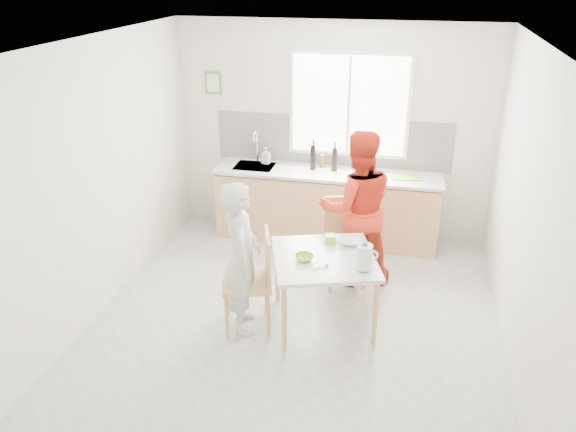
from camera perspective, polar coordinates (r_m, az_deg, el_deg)
name	(u,v)px	position (r m, az deg, el deg)	size (l,w,h in m)	color
ground	(295,322)	(5.75, 0.69, -10.70)	(4.50, 4.50, 0.00)	#B7B7B2
room_shell	(296,168)	(4.99, 0.79, 4.94)	(4.50, 4.50, 4.50)	silver
window	(349,105)	(7.06, 6.22, 11.11)	(1.50, 0.06, 1.30)	white
backsplash	(332,141)	(7.22, 4.47, 7.57)	(3.00, 0.02, 0.65)	white
picture_frame	(213,83)	(7.42, -7.61, 13.27)	(0.22, 0.03, 0.28)	#4F8F41
kitchen_counter	(326,208)	(7.23, 3.89, 0.79)	(2.84, 0.64, 1.37)	tan
dining_table	(324,264)	(5.42, 3.69, -4.86)	(1.21, 1.21, 0.74)	white
chair_left	(254,277)	(5.42, -3.45, -6.17)	(0.58, 0.58, 1.01)	tan
chair_far	(344,237)	(6.25, 5.72, -2.09)	(0.56, 0.56, 0.96)	tan
person_white	(242,258)	(5.32, -4.73, -4.27)	(0.56, 0.37, 1.53)	silver
person_red	(357,209)	(6.12, 6.99, 0.76)	(0.85, 0.66, 1.74)	red
bowl_green	(304,258)	(5.30, 1.66, -4.25)	(0.17, 0.17, 0.05)	#9AC52D
bowl_white	(350,241)	(5.64, 6.36, -2.54)	(0.23, 0.23, 0.06)	white
milk_jug	(365,257)	(5.13, 7.80, -4.10)	(0.20, 0.15, 0.26)	white
green_box	(330,239)	(5.62, 4.31, -2.34)	(0.10, 0.10, 0.09)	#95D932
spoon	(319,268)	(5.18, 3.20, -5.26)	(0.01, 0.01, 0.16)	#A5A5AA
cutting_board	(407,177)	(6.98, 11.99, 3.92)	(0.35, 0.25, 0.01)	#71B82A
wine_bottle_a	(313,157)	(7.06, 2.57, 6.00)	(0.07, 0.07, 0.32)	black
wine_bottle_b	(335,159)	(7.03, 4.76, 5.76)	(0.07, 0.07, 0.30)	black
jar_amber	(322,161)	(7.17, 3.49, 5.61)	(0.06, 0.06, 0.16)	olive
soap_bottle	(266,155)	(7.30, -2.22, 6.19)	(0.10, 0.10, 0.21)	#999999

